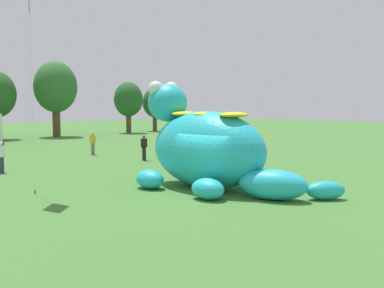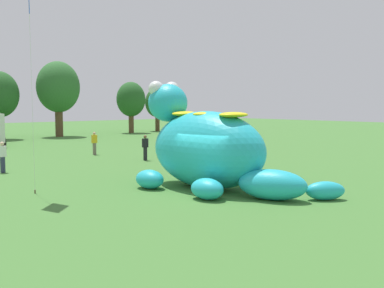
{
  "view_description": "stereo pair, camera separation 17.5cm",
  "coord_description": "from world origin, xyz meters",
  "px_view_note": "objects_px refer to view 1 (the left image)",
  "views": [
    {
      "loc": [
        -12.9,
        -13.34,
        3.73
      ],
      "look_at": [
        0.75,
        1.85,
        1.92
      ],
      "focal_mm": 41.43,
      "sensor_mm": 36.0,
      "label": 1
    },
    {
      "loc": [
        -12.77,
        -13.46,
        3.73
      ],
      "look_at": [
        0.75,
        1.85,
        1.92
      ],
      "focal_mm": 41.43,
      "sensor_mm": 36.0,
      "label": 2
    }
  ],
  "objects_px": {
    "giant_inflatable_creature": "(207,149)",
    "spectator_by_cars": "(1,158)",
    "spectator_near_inflatable": "(93,143)",
    "spectator_mid_field": "(144,148)"
  },
  "relations": [
    {
      "from": "giant_inflatable_creature",
      "to": "spectator_by_cars",
      "type": "xyz_separation_m",
      "value": [
        -5.36,
        10.72,
        -0.93
      ]
    },
    {
      "from": "giant_inflatable_creature",
      "to": "spectator_by_cars",
      "type": "bearing_deg",
      "value": 116.57
    },
    {
      "from": "giant_inflatable_creature",
      "to": "spectator_mid_field",
      "type": "distance_m",
      "value": 10.65
    },
    {
      "from": "giant_inflatable_creature",
      "to": "spectator_near_inflatable",
      "type": "bearing_deg",
      "value": 79.54
    },
    {
      "from": "spectator_by_cars",
      "to": "spectator_near_inflatable",
      "type": "bearing_deg",
      "value": 29.16
    },
    {
      "from": "spectator_near_inflatable",
      "to": "spectator_mid_field",
      "type": "distance_m",
      "value": 5.4
    },
    {
      "from": "spectator_by_cars",
      "to": "spectator_mid_field",
      "type": "bearing_deg",
      "value": -4.87
    },
    {
      "from": "giant_inflatable_creature",
      "to": "spectator_by_cars",
      "type": "relative_size",
      "value": 5.46
    },
    {
      "from": "giant_inflatable_creature",
      "to": "spectator_near_inflatable",
      "type": "xyz_separation_m",
      "value": [
        2.82,
        15.28,
        -0.93
      ]
    },
    {
      "from": "spectator_near_inflatable",
      "to": "spectator_by_cars",
      "type": "xyz_separation_m",
      "value": [
        -8.18,
        -4.57,
        0.0
      ]
    }
  ]
}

